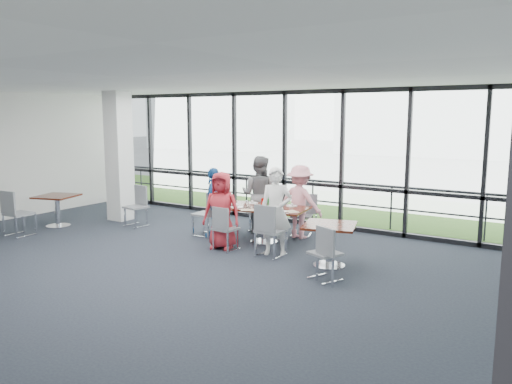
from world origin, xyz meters
The scene contains 39 objects.
floor centered at (0.00, 0.00, -0.01)m, with size 12.00×10.00×0.02m, color #202330.
ceiling centered at (0.00, 0.00, 3.20)m, with size 12.00×10.00×0.04m, color silver.
curtain_wall_back centered at (0.00, 5.00, 1.60)m, with size 12.00×0.10×3.20m, color white.
structural_column centered at (-3.60, 3.00, 1.60)m, with size 0.50×0.50×3.20m, color white.
apron centered at (0.00, 10.00, -0.02)m, with size 80.00×70.00×0.02m, color slate.
grass_strip centered at (0.00, 8.00, 0.01)m, with size 80.00×5.00×0.01m, color #2F6021.
hangar_aux centered at (-18.00, 28.00, 2.00)m, with size 10.00×6.00×4.00m, color silver.
guard_rail centered at (0.00, 5.60, 0.50)m, with size 0.06×0.06×12.00m, color #2D2D33.
main_table centered at (0.67, 2.98, 0.61)m, with size 1.90×1.22×0.75m.
side_table_left centered at (-4.23, 1.60, 0.63)m, with size 1.05×1.05×0.75m.
side_table_right centered at (2.50, 2.20, 0.64)m, with size 1.08×1.08×0.75m.
diner_near_left centered at (0.21, 2.14, 0.76)m, with size 0.75×0.49×1.53m, color #B3262F.
diner_near_right centered at (1.34, 2.33, 0.83)m, with size 0.61×0.44×1.67m, color white.
diner_far_left centered at (0.09, 3.71, 0.86)m, with size 0.84×0.52×1.73m, color slate.
diner_far_right centered at (1.10, 3.75, 0.79)m, with size 1.02×0.52×1.57m, color #FFA1AD.
diner_end centered at (-0.52, 2.85, 0.75)m, with size 0.88×0.48×1.51m, color #1E569B.
chair_main_nl centered at (0.36, 2.08, 0.43)m, with size 0.42×0.42×0.85m, color gray, non-canonical shape.
chair_main_nr centered at (1.32, 2.18, 0.49)m, with size 0.48×0.48×0.97m, color gray, non-canonical shape.
chair_main_fl centered at (0.07, 3.79, 0.42)m, with size 0.41×0.41×0.84m, color gray, non-canonical shape.
chair_main_fr centered at (1.04, 3.94, 0.44)m, with size 0.43×0.43×0.88m, color gray, non-canonical shape.
chair_main_end centered at (-0.70, 2.79, 0.48)m, with size 0.47×0.47×0.97m, color gray, non-canonical shape.
chair_spare_la centered at (-4.11, 0.56, 0.49)m, with size 0.48×0.48×0.99m, color gray, non-canonical shape.
chair_spare_lb centered at (-2.68, 2.61, 0.47)m, with size 0.46×0.46×0.93m, color gray, non-canonical shape.
chair_spare_r centered at (2.76, 1.49, 0.44)m, with size 0.43×0.43×0.88m, color gray, non-canonical shape.
plate_nl centered at (0.24, 2.63, 0.76)m, with size 0.26×0.26×0.01m, color white.
plate_nr centered at (1.22, 2.71, 0.76)m, with size 0.25×0.25×0.01m, color white.
plate_fl centered at (0.22, 3.21, 0.76)m, with size 0.27×0.27×0.01m, color white.
plate_fr centered at (1.10, 3.37, 0.76)m, with size 0.24×0.24×0.01m, color white.
plate_end centered at (-0.02, 2.84, 0.76)m, with size 0.26×0.26×0.01m, color white.
tumbler_a centered at (0.43, 2.73, 0.82)m, with size 0.07×0.07×0.15m, color white.
tumbler_b centered at (1.01, 2.85, 0.83)m, with size 0.08×0.08×0.15m, color white.
tumbler_c centered at (0.70, 3.24, 0.82)m, with size 0.07×0.07×0.13m, color white.
tumbler_d centered at (0.03, 2.74, 0.82)m, with size 0.07×0.07×0.14m, color white.
menu_a centered at (0.59, 2.54, 0.75)m, with size 0.31×0.22×0.00m, color silver.
menu_b centered at (1.40, 2.86, 0.75)m, with size 0.28×0.20×0.00m, color silver.
menu_c centered at (0.75, 3.37, 0.75)m, with size 0.33×0.23×0.00m, color silver.
condiment_caddy centered at (0.67, 2.98, 0.77)m, with size 0.10×0.07×0.04m, color black.
ketchup_bottle centered at (0.64, 2.99, 0.84)m, with size 0.06×0.06×0.18m, color #9E0600.
green_bottle centered at (0.73, 3.07, 0.85)m, with size 0.05×0.05×0.20m, color #1C7C2A.
Camera 1 is at (6.00, -5.57, 2.62)m, focal length 35.00 mm.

